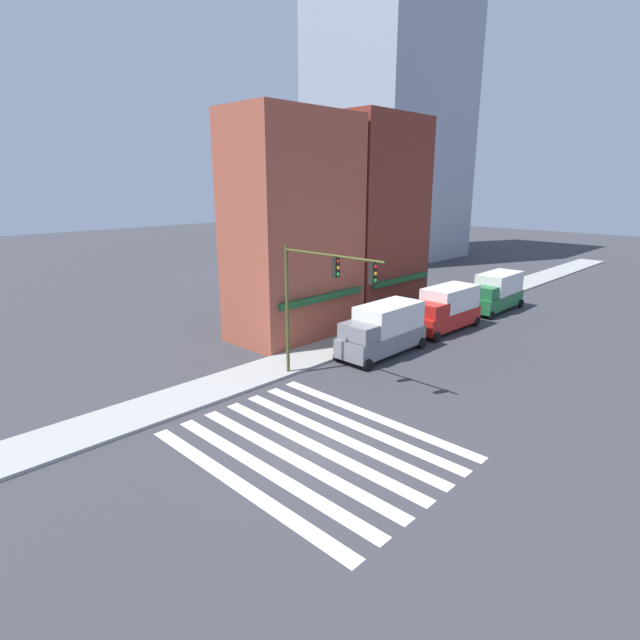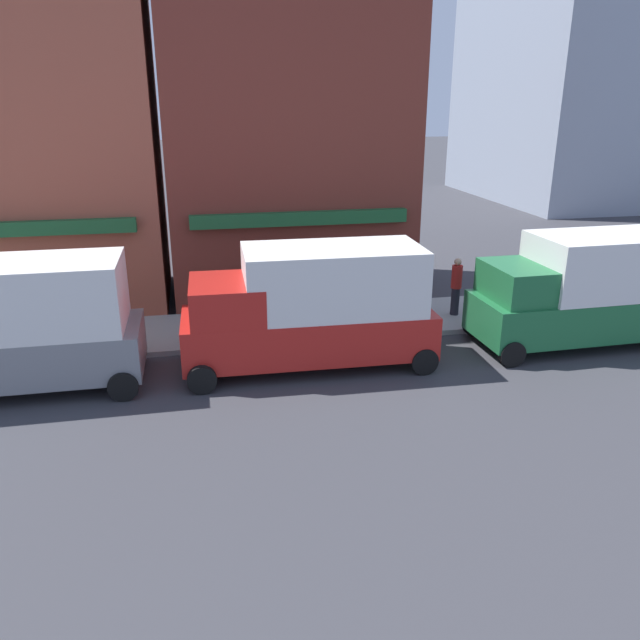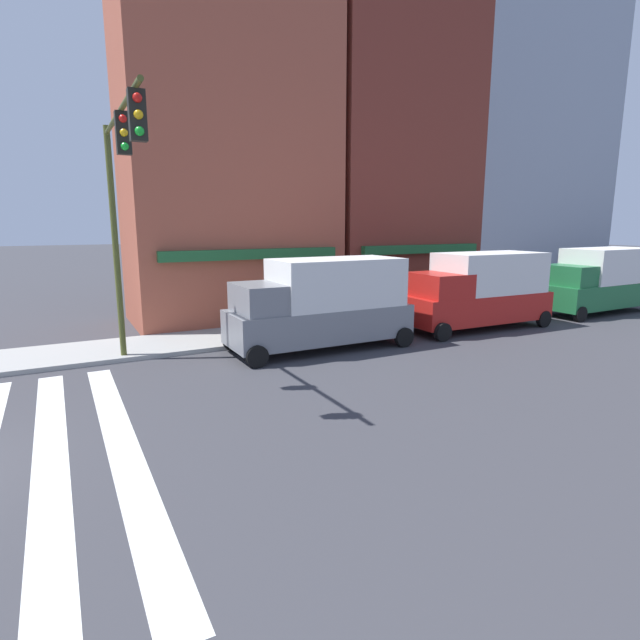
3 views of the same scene
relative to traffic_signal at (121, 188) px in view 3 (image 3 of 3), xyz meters
The scene contains 7 objects.
storefront_row 12.09m from the traffic_signal, 37.98° to the left, with size 16.64×5.30×14.82m.
tower_distant 49.73m from the traffic_signal, 32.68° to the left, with size 18.89×15.04×43.01m.
traffic_signal is the anchor object (origin of this frame).
box_truck_grey 7.09m from the traffic_signal, ahead, with size 6.20×2.42×3.04m.
box_truck_red 13.73m from the traffic_signal, ahead, with size 6.25×2.42×3.04m.
box_truck_green 21.29m from the traffic_signal, ahead, with size 6.24×2.42×3.04m.
pedestrian_red_jacket 18.92m from the traffic_signal, ahead, with size 0.32×0.32×1.77m.
Camera 3 is at (2.83, -9.83, 4.20)m, focal length 28.00 mm.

